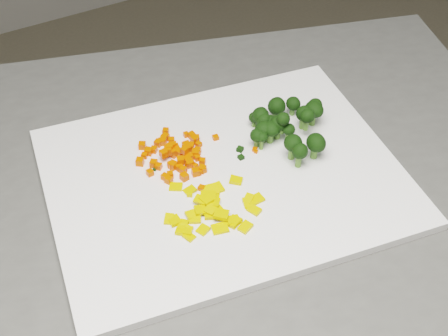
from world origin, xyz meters
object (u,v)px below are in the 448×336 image
carrot_pile (174,148)px  cutting_board (224,177)px  pepper_pile (212,203)px  broccoli_pile (288,122)px

carrot_pile → cutting_board: bearing=-56.4°
carrot_pile → pepper_pile: bearing=-90.5°
cutting_board → carrot_pile: bearing=123.6°
carrot_pile → pepper_pile: size_ratio=0.86×
cutting_board → broccoli_pile: 0.11m
pepper_pile → cutting_board: bearing=46.4°
carrot_pile → broccoli_pile: 0.16m
cutting_board → carrot_pile: carrot_pile is taller
broccoli_pile → cutting_board: bearing=-170.2°
cutting_board → pepper_pile: 0.06m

